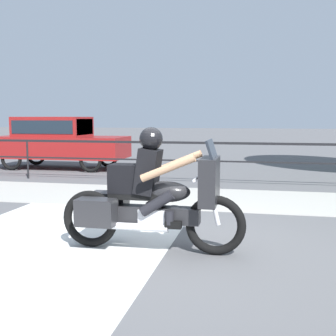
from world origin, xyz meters
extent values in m
plane|color=#565659|center=(0.00, 0.00, 0.00)|extent=(120.00, 120.00, 0.00)
cube|color=#A8A59E|center=(0.00, 3.40, 0.01)|extent=(44.00, 2.40, 0.01)
cube|color=silver|center=(-1.64, -0.20, 0.00)|extent=(3.24, 6.00, 0.01)
cube|color=black|center=(0.00, 5.27, 1.05)|extent=(36.00, 0.04, 0.06)
cube|color=black|center=(0.00, 5.27, 0.59)|extent=(36.00, 0.03, 0.04)
cylinder|color=black|center=(-5.10, 5.27, 0.54)|extent=(0.05, 0.05, 1.08)
cylinder|color=black|center=(0.00, 5.27, 0.54)|extent=(0.05, 0.05, 1.08)
torus|color=black|center=(0.59, -0.18, 0.37)|extent=(0.74, 0.11, 0.74)
torus|color=black|center=(-1.04, -0.18, 0.37)|extent=(0.74, 0.11, 0.74)
cube|color=#232326|center=(-0.22, -0.18, 0.47)|extent=(1.24, 0.22, 0.20)
cube|color=silver|center=(-0.19, -0.18, 0.42)|extent=(0.34, 0.26, 0.26)
ellipsoid|color=#232326|center=(-0.03, -0.18, 0.77)|extent=(0.61, 0.30, 0.26)
cube|color=black|center=(-0.39, -0.18, 0.71)|extent=(0.72, 0.28, 0.08)
cube|color=#232326|center=(0.51, -0.18, 0.92)|extent=(0.20, 0.64, 0.57)
cube|color=#1E232B|center=(0.53, -0.18, 1.30)|extent=(0.10, 0.54, 0.24)
cylinder|color=silver|center=(0.37, -0.18, 0.97)|extent=(0.04, 0.70, 0.04)
cylinder|color=silver|center=(-0.42, -0.34, 0.34)|extent=(0.90, 0.09, 0.09)
cube|color=#232326|center=(-0.86, -0.42, 0.52)|extent=(0.48, 0.28, 0.33)
cube|color=#232326|center=(-0.86, 0.06, 0.52)|extent=(0.48, 0.28, 0.33)
cylinder|color=silver|center=(0.56, -0.18, 0.64)|extent=(0.19, 0.06, 0.54)
cube|color=black|center=(-0.26, -0.18, 1.02)|extent=(0.32, 0.36, 0.59)
sphere|color=tan|center=(-0.22, -0.18, 1.40)|extent=(0.23, 0.23, 0.23)
sphere|color=black|center=(-0.22, -0.18, 1.42)|extent=(0.29, 0.29, 0.29)
cylinder|color=black|center=(-0.11, -0.33, 0.65)|extent=(0.44, 0.13, 0.34)
cylinder|color=black|center=(0.04, -0.33, 0.47)|extent=(0.11, 0.11, 0.17)
cube|color=black|center=(0.09, -0.33, 0.39)|extent=(0.20, 0.10, 0.09)
cylinder|color=black|center=(-0.11, -0.03, 0.65)|extent=(0.44, 0.13, 0.34)
cylinder|color=black|center=(0.04, -0.03, 0.47)|extent=(0.11, 0.11, 0.17)
cube|color=black|center=(0.09, -0.03, 0.39)|extent=(0.20, 0.10, 0.09)
cylinder|color=tan|center=(0.06, -0.48, 1.10)|extent=(0.66, 0.09, 0.34)
cylinder|color=tan|center=(0.06, 0.12, 1.10)|extent=(0.66, 0.09, 0.34)
cube|color=black|center=(-0.56, -0.18, 0.92)|extent=(0.38, 0.29, 0.36)
cube|color=maroon|center=(-5.24, 7.58, 0.71)|extent=(4.33, 1.68, 0.69)
cube|color=maroon|center=(-5.50, 7.58, 1.38)|extent=(2.25, 1.48, 0.64)
cube|color=#19232D|center=(-4.39, 7.58, 1.38)|extent=(0.04, 1.31, 0.51)
cube|color=#19232D|center=(-5.50, 7.58, 1.38)|extent=(2.07, 1.51, 0.42)
torus|color=black|center=(-3.90, 6.81, 0.37)|extent=(0.73, 0.11, 0.73)
torus|color=black|center=(-3.90, 8.35, 0.37)|extent=(0.73, 0.11, 0.73)
torus|color=black|center=(-6.58, 6.81, 0.37)|extent=(0.73, 0.11, 0.73)
torus|color=black|center=(-6.58, 8.35, 0.37)|extent=(0.73, 0.11, 0.73)
camera|label=1|loc=(1.05, -5.21, 1.69)|focal=45.00mm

